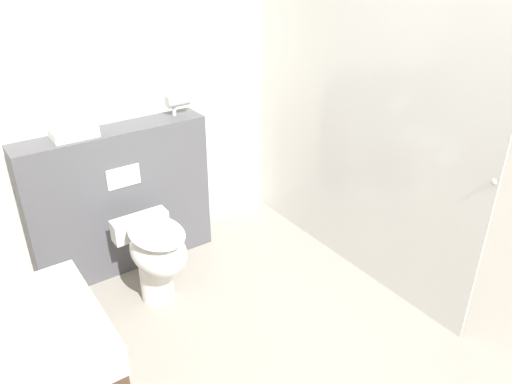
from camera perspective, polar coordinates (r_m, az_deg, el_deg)
wall_back at (r=3.65m, az=-11.64°, el=12.77°), size 8.00×0.06×2.50m
partition_panel at (r=3.56m, az=-15.20°, el=-0.87°), size 1.25×0.25×1.03m
shower_glass at (r=3.33m, az=11.01°, el=8.25°), size 0.04×2.08×2.15m
toilet at (r=3.21m, az=-11.38°, el=-6.93°), size 0.37×0.55×0.56m
hair_drier at (r=3.51m, az=-8.83°, el=10.29°), size 0.19×0.09×0.14m
folded_towel at (r=3.29m, az=-20.12°, el=6.44°), size 0.27×0.18×0.06m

